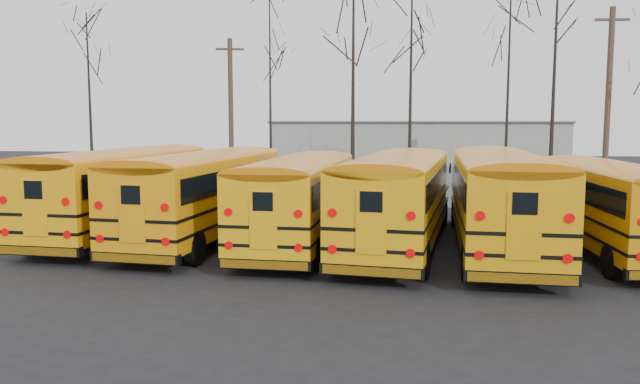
% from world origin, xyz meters
% --- Properties ---
extents(ground, '(120.00, 120.00, 0.00)m').
position_xyz_m(ground, '(0.00, 0.00, 0.00)').
color(ground, black).
rests_on(ground, ground).
extents(fence, '(40.00, 0.04, 2.00)m').
position_xyz_m(fence, '(0.00, 12.00, 1.00)').
color(fence, gray).
rests_on(fence, ground).
extents(distant_building, '(22.00, 8.00, 4.00)m').
position_xyz_m(distant_building, '(2.00, 32.00, 2.00)').
color(distant_building, '#989794').
rests_on(distant_building, ground).
extents(bus_a, '(2.97, 11.56, 3.21)m').
position_xyz_m(bus_a, '(-8.18, 2.69, 1.88)').
color(bus_a, black).
rests_on(bus_a, ground).
extents(bus_b, '(3.25, 11.44, 3.17)m').
position_xyz_m(bus_b, '(-4.90, 2.18, 1.85)').
color(bus_b, black).
rests_on(bus_b, ground).
extents(bus_c, '(2.57, 10.86, 3.03)m').
position_xyz_m(bus_c, '(-1.51, 1.91, 1.78)').
color(bus_c, black).
rests_on(bus_c, ground).
extents(bus_d, '(3.64, 11.52, 3.17)m').
position_xyz_m(bus_d, '(1.73, 1.75, 1.86)').
color(bus_d, black).
rests_on(bus_d, ground).
extents(bus_e, '(2.87, 11.67, 3.25)m').
position_xyz_m(bus_e, '(4.93, 1.74, 1.90)').
color(bus_e, black).
rests_on(bus_e, ground).
extents(bus_f, '(3.14, 10.63, 2.94)m').
position_xyz_m(bus_f, '(8.30, 2.23, 1.72)').
color(bus_f, black).
rests_on(bus_f, ground).
extents(utility_pole_left, '(1.50, 0.52, 8.58)m').
position_xyz_m(utility_pole_left, '(-7.85, 14.70, 4.41)').
color(utility_pole_left, '#443326').
rests_on(utility_pole_left, ground).
extents(utility_pole_right, '(1.81, 0.35, 10.18)m').
position_xyz_m(utility_pole_right, '(12.34, 17.61, 5.23)').
color(utility_pole_right, '#4C362B').
rests_on(utility_pole_right, ground).
extents(tree_0, '(0.26, 0.26, 10.42)m').
position_xyz_m(tree_0, '(-16.93, 16.13, 5.21)').
color(tree_0, black).
rests_on(tree_0, ground).
extents(tree_1, '(0.26, 0.26, 11.50)m').
position_xyz_m(tree_1, '(-6.13, 16.71, 5.75)').
color(tree_1, black).
rests_on(tree_1, ground).
extents(tree_2, '(0.26, 0.26, 12.17)m').
position_xyz_m(tree_2, '(-1.07, 13.81, 6.08)').
color(tree_2, black).
rests_on(tree_2, ground).
extents(tree_3, '(0.26, 0.26, 11.77)m').
position_xyz_m(tree_3, '(1.83, 14.89, 5.89)').
color(tree_3, black).
rests_on(tree_3, ground).
extents(tree_4, '(0.26, 0.26, 12.11)m').
position_xyz_m(tree_4, '(6.81, 15.42, 6.06)').
color(tree_4, black).
rests_on(tree_4, ground).
extents(tree_5, '(0.26, 0.26, 11.89)m').
position_xyz_m(tree_5, '(8.90, 14.52, 5.94)').
color(tree_5, black).
rests_on(tree_5, ground).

